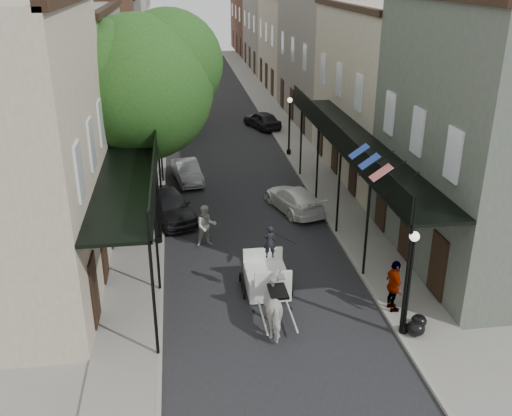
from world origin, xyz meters
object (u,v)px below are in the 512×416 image
object	(u,v)px
tree_far	(156,54)
lamppost_right_far	(289,125)
lamppost_left	(156,202)
car_left_far	(173,121)
lamppost_right_near	(409,282)
car_left_mid	(187,172)
car_right_far	(262,120)
pedestrian_walking	(206,226)
pedestrian_sidewalk_right	(394,286)
tree_near	(149,81)
horse	(278,305)
pedestrian_sidewalk_left	(149,145)
car_right_near	(294,199)
car_left_near	(170,206)
carriage	(265,259)

from	to	relation	value
tree_far	lamppost_right_far	world-z (taller)	tree_far
lamppost_left	car_left_far	bearing A→B (deg)	87.68
lamppost_right_near	car_left_far	size ratio (longest dim) A/B	0.66
car_left_mid	car_right_far	bearing A→B (deg)	52.15
pedestrian_walking	pedestrian_sidewalk_right	xyz separation A→B (m)	(6.20, -6.26, 0.14)
tree_near	horse	bearing A→B (deg)	-69.30
horse	pedestrian_sidewalk_left	world-z (taller)	horse
lamppost_right_near	tree_far	bearing A→B (deg)	107.68
lamppost_right_near	pedestrian_sidewalk_left	bearing A→B (deg)	113.69
lamppost_left	car_left_mid	distance (m)	8.27
pedestrian_sidewalk_right	car_right_far	size ratio (longest dim) A/B	0.50
tree_far	car_right_near	xyz separation A→B (m)	(6.85, -15.18, -5.22)
pedestrian_sidewalk_right	lamppost_right_near	bearing A→B (deg)	173.85
lamppost_left	lamppost_right_far	distance (m)	14.53
lamppost_right_near	pedestrian_sidewalk_left	distance (m)	22.32
car_right_near	car_right_far	distance (m)	16.17
tree_near	tree_far	distance (m)	14.02
lamppost_left	car_left_near	bearing A→B (deg)	79.53
car_right_near	car_right_far	size ratio (longest dim) A/B	1.09
pedestrian_sidewalk_right	tree_near	bearing A→B (deg)	35.88
horse	car_right_near	distance (m)	10.33
pedestrian_sidewalk_left	car_right_far	world-z (taller)	pedestrian_sidewalk_left
horse	pedestrian_sidewalk_right	world-z (taller)	pedestrian_sidewalk_right
car_left_near	tree_near	bearing A→B (deg)	94.48
car_left_far	car_right_far	bearing A→B (deg)	23.57
lamppost_right_near	car_right_far	distance (m)	27.20
carriage	lamppost_left	bearing A→B (deg)	134.21
tree_near	pedestrian_sidewalk_right	world-z (taller)	tree_near
horse	car_left_far	xyz separation A→B (m)	(-3.35, 26.11, -0.13)
car_left_far	car_right_near	bearing A→B (deg)	-46.63
car_left_near	car_right_near	world-z (taller)	car_left_near
horse	carriage	size ratio (longest dim) A/B	0.71
lamppost_left	car_left_far	distance (m)	19.17
tree_near	car_right_far	xyz separation A→B (m)	(7.61, 14.98, -5.83)
lamppost_right_far	car_left_far	bearing A→B (deg)	136.25
lamppost_left	pedestrian_walking	world-z (taller)	lamppost_left
horse	pedestrian_sidewalk_left	bearing A→B (deg)	-76.23
car_right_near	car_left_far	bearing A→B (deg)	-85.74
lamppost_left	car_right_near	xyz separation A→B (m)	(6.70, 3.00, -1.43)
pedestrian_sidewalk_right	car_left_far	bearing A→B (deg)	14.35
pedestrian_sidewalk_left	car_left_far	bearing A→B (deg)	-125.41
pedestrian_walking	tree_near	bearing A→B (deg)	107.27
lamppost_right_far	car_right_near	size ratio (longest dim) A/B	0.87
pedestrian_walking	car_right_far	size ratio (longest dim) A/B	0.49
tree_far	car_left_near	xyz separation A→B (m)	(0.65, -15.47, -5.10)
tree_near	horse	xyz separation A→B (m)	(4.22, -11.18, -5.58)
lamppost_right_near	lamppost_right_far	world-z (taller)	same
carriage	car_left_far	size ratio (longest dim) A/B	0.54
horse	carriage	bearing A→B (deg)	-90.00
pedestrian_sidewalk_left	car_left_far	world-z (taller)	pedestrian_sidewalk_left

